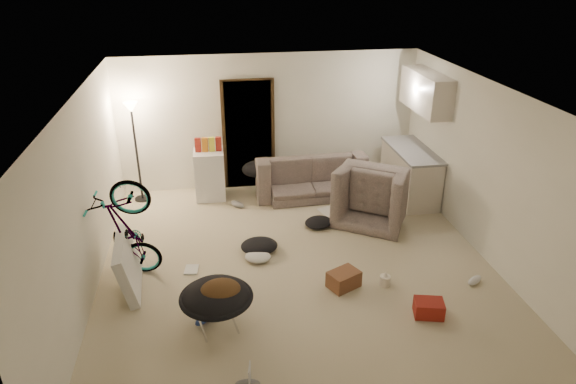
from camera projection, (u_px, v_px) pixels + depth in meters
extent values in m
cube|color=beige|center=(298.00, 267.00, 7.36)|extent=(5.50, 6.00, 0.02)
cube|color=white|center=(299.00, 94.00, 6.29)|extent=(5.50, 6.00, 0.02)
cube|color=white|center=(269.00, 121.00, 9.52)|extent=(5.50, 0.02, 2.50)
cube|color=white|center=(366.00, 340.00, 4.13)|extent=(5.50, 0.02, 2.50)
cube|color=white|center=(82.00, 202.00, 6.42)|extent=(0.02, 6.00, 2.50)
cube|color=white|center=(491.00, 174.00, 7.23)|extent=(0.02, 6.00, 2.50)
cube|color=black|center=(248.00, 135.00, 9.52)|extent=(0.85, 0.10, 2.04)
cube|color=#382713|center=(249.00, 135.00, 9.49)|extent=(0.97, 0.04, 2.10)
cylinder|color=black|center=(143.00, 198.00, 9.37)|extent=(0.28, 0.28, 0.03)
cylinder|color=black|center=(137.00, 156.00, 9.01)|extent=(0.04, 0.04, 1.70)
cone|color=#FFE0A5|center=(131.00, 107.00, 8.65)|extent=(0.24, 0.24, 0.18)
cube|color=beige|center=(410.00, 174.00, 9.31)|extent=(0.60, 1.50, 0.88)
cube|color=gray|center=(412.00, 150.00, 9.12)|extent=(0.64, 1.54, 0.04)
cube|color=beige|center=(426.00, 92.00, 8.69)|extent=(0.38, 1.40, 0.65)
imported|color=#313831|center=(309.00, 178.00, 9.52)|extent=(2.03, 0.85, 0.59)
imported|color=#313831|center=(376.00, 197.00, 8.61)|extent=(1.48, 1.44, 0.73)
imported|color=black|center=(130.00, 251.00, 6.96)|extent=(1.63, 0.89, 0.89)
cube|color=white|center=(210.00, 174.00, 9.27)|extent=(0.54, 0.54, 0.90)
cube|color=maroon|center=(198.00, 146.00, 9.02)|extent=(0.11, 0.09, 0.30)
cube|color=orange|center=(205.00, 146.00, 9.03)|extent=(0.11, 0.09, 0.30)
cube|color=yellow|center=(212.00, 145.00, 9.05)|extent=(0.11, 0.09, 0.30)
cube|color=maroon|center=(219.00, 145.00, 9.07)|extent=(0.11, 0.08, 0.30)
cylinder|color=silver|center=(217.00, 314.00, 6.07)|extent=(0.57, 0.57, 0.40)
ellipsoid|color=black|center=(216.00, 297.00, 5.97)|extent=(0.80, 0.80, 0.34)
torus|color=black|center=(216.00, 297.00, 5.97)|extent=(0.87, 0.87, 0.06)
ellipsoid|color=#472F18|center=(220.00, 290.00, 5.90)|extent=(0.53, 0.46, 0.22)
ellipsoid|color=black|center=(258.00, 169.00, 9.27)|extent=(0.57, 0.47, 0.28)
cube|color=silver|center=(128.00, 264.00, 6.76)|extent=(0.34, 1.08, 0.72)
cube|color=brown|center=(344.00, 279.00, 6.87)|extent=(0.49, 0.44, 0.23)
cube|color=maroon|center=(429.00, 308.00, 6.33)|extent=(0.40, 0.34, 0.20)
cylinder|color=white|center=(385.00, 281.00, 6.92)|extent=(0.14, 0.14, 0.14)
cone|color=white|center=(386.00, 274.00, 6.87)|extent=(0.08, 0.08, 0.06)
cube|color=beige|center=(335.00, 213.00, 8.88)|extent=(0.59, 0.67, 0.01)
cube|color=#284193|center=(252.00, 250.00, 7.73)|extent=(0.27, 0.31, 0.03)
cube|color=silver|center=(191.00, 270.00, 7.27)|extent=(0.22, 0.26, 0.02)
ellipsoid|color=slate|center=(237.00, 204.00, 9.06)|extent=(0.29, 0.29, 0.11)
ellipsoid|color=#284193|center=(204.00, 319.00, 6.23)|extent=(0.27, 0.29, 0.10)
ellipsoid|color=slate|center=(248.00, 384.00, 5.28)|extent=(0.28, 0.14, 0.10)
ellipsoid|color=white|center=(475.00, 280.00, 6.96)|extent=(0.29, 0.23, 0.10)
ellipsoid|color=black|center=(259.00, 246.00, 7.71)|extent=(0.57, 0.50, 0.18)
ellipsoid|color=black|center=(318.00, 222.00, 8.42)|extent=(0.60, 0.58, 0.14)
ellipsoid|color=silver|center=(258.00, 257.00, 7.49)|extent=(0.46, 0.42, 0.12)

